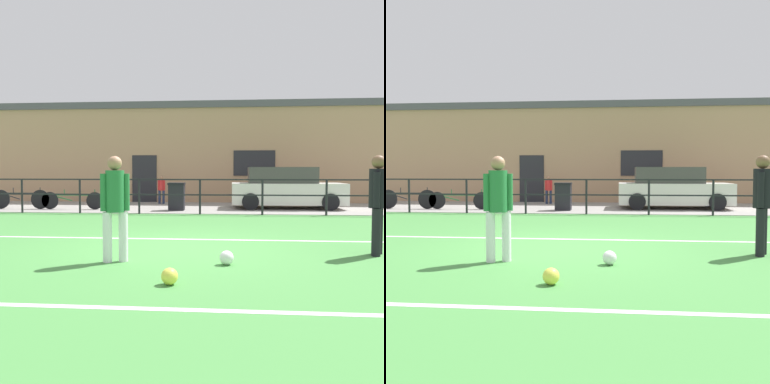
% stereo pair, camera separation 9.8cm
% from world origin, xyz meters
% --- Properties ---
extents(ground, '(60.00, 44.00, 0.04)m').
position_xyz_m(ground, '(0.00, 0.00, -0.02)').
color(ground, '#478C42').
extents(field_line_touchline, '(36.00, 0.11, 0.00)m').
position_xyz_m(field_line_touchline, '(0.00, 0.99, 0.00)').
color(field_line_touchline, white).
rests_on(field_line_touchline, ground).
extents(field_line_hash, '(36.00, 0.11, 0.00)m').
position_xyz_m(field_line_hash, '(0.00, -3.43, 0.00)').
color(field_line_hash, white).
rests_on(field_line_hash, ground).
extents(pavement_strip, '(48.00, 5.00, 0.02)m').
position_xyz_m(pavement_strip, '(0.00, 8.50, 0.01)').
color(pavement_strip, gray).
rests_on(pavement_strip, ground).
extents(perimeter_fence, '(36.07, 0.07, 1.15)m').
position_xyz_m(perimeter_fence, '(0.00, 6.00, 0.75)').
color(perimeter_fence, black).
rests_on(perimeter_fence, ground).
extents(clubhouse_facade, '(28.00, 2.56, 4.48)m').
position_xyz_m(clubhouse_facade, '(-0.00, 12.20, 2.25)').
color(clubhouse_facade, tan).
rests_on(clubhouse_facade, ground).
extents(player_goalkeeper, '(0.29, 0.42, 1.67)m').
position_xyz_m(player_goalkeeper, '(3.42, -0.35, 0.95)').
color(player_goalkeeper, black).
rests_on(player_goalkeeper, ground).
extents(player_striker, '(0.43, 0.29, 1.64)m').
position_xyz_m(player_striker, '(-0.81, -1.26, 0.93)').
color(player_striker, white).
rests_on(player_striker, ground).
extents(soccer_ball_match, '(0.21, 0.21, 0.21)m').
position_xyz_m(soccer_ball_match, '(0.22, -2.50, 0.11)').
color(soccer_ball_match, '#E5E04C').
rests_on(soccer_ball_match, ground).
extents(soccer_ball_spare, '(0.21, 0.21, 0.21)m').
position_xyz_m(soccer_ball_spare, '(0.91, -1.32, 0.11)').
color(soccer_ball_spare, white).
rests_on(soccer_ball_spare, ground).
extents(spectator_child, '(0.32, 0.21, 1.18)m').
position_xyz_m(spectator_child, '(-1.91, 10.02, 0.69)').
color(spectator_child, '#232D4C').
rests_on(spectator_child, pavement_strip).
extents(parked_car_red, '(4.07, 1.89, 1.52)m').
position_xyz_m(parked_car_red, '(3.02, 8.32, 0.75)').
color(parked_car_red, silver).
rests_on(parked_car_red, pavement_strip).
extents(bicycle_parked_0, '(2.20, 0.04, 0.78)m').
position_xyz_m(bicycle_parked_0, '(-6.68, 7.20, 0.38)').
color(bicycle_parked_0, black).
rests_on(bicycle_parked_0, pavement_strip).
extents(bicycle_parked_1, '(2.30, 0.04, 0.72)m').
position_xyz_m(bicycle_parked_1, '(-4.73, 7.20, 0.35)').
color(bicycle_parked_1, black).
rests_on(bicycle_parked_1, pavement_strip).
extents(trash_bin_0, '(0.58, 0.49, 0.97)m').
position_xyz_m(trash_bin_0, '(-0.91, 7.17, 0.51)').
color(trash_bin_0, black).
rests_on(trash_bin_0, pavement_strip).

